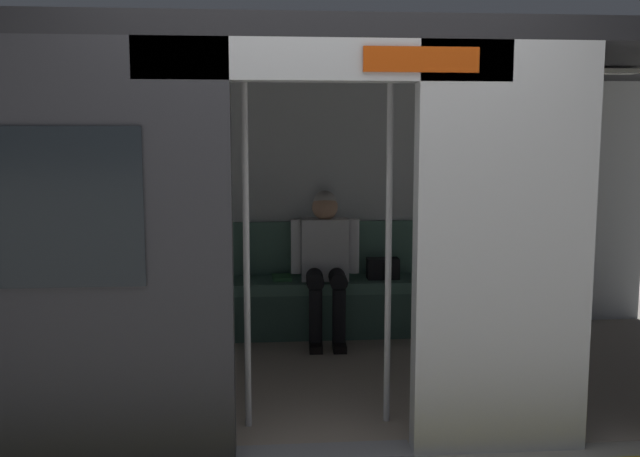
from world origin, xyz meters
TOP-DOWN VIEW (x-y plane):
  - ground_plane at (0.00, 0.00)m, footprint 60.00×60.00m
  - train_car at (0.06, -1.17)m, footprint 6.40×2.68m
  - bench_seat at (0.00, -2.17)m, footprint 2.78×0.44m
  - person_seated at (-0.20, -2.12)m, footprint 0.55×0.68m
  - handbag at (-0.68, -2.20)m, footprint 0.26×0.15m
  - book at (0.15, -2.25)m, footprint 0.16×0.23m
  - grab_pole_door at (0.39, -0.38)m, footprint 0.04×0.04m
  - grab_pole_far at (-0.39, -0.38)m, footprint 0.04×0.04m

SIDE VIEW (x-z plane):
  - ground_plane at x=0.00m, z-range 0.00..0.00m
  - bench_seat at x=0.00m, z-range 0.12..0.59m
  - book at x=0.15m, z-range 0.46..0.49m
  - handbag at x=-0.68m, z-range 0.46..0.63m
  - person_seated at x=-0.20m, z-range 0.09..1.28m
  - grab_pole_door at x=0.39m, z-range 0.00..2.07m
  - grab_pole_far at x=-0.39m, z-range 0.00..2.07m
  - train_car at x=0.06m, z-range 0.36..2.57m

